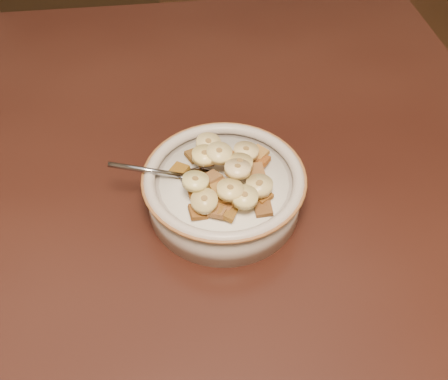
{
  "coord_description": "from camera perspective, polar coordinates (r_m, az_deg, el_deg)",
  "views": [
    {
      "loc": [
        0.2,
        -0.52,
        1.24
      ],
      "look_at": [
        0.25,
        -0.11,
        0.78
      ],
      "focal_mm": 40.0,
      "sensor_mm": 36.0,
      "label": 1
    }
  ],
  "objects": [
    {
      "name": "cereal_square_17",
      "position": [
        0.63,
        4.21,
        3.4
      ],
      "size": [
        0.03,
        0.03,
        0.01
      ],
      "primitive_type": "cube",
      "rotation": [
        0.24,
        0.17,
        2.57
      ],
      "color": "#934F19",
      "rests_on": "milk"
    },
    {
      "name": "banana_slice_7",
      "position": [
        0.58,
        1.57,
        2.44
      ],
      "size": [
        0.04,
        0.04,
        0.02
      ],
      "primitive_type": "cylinder",
      "rotation": [
        -0.13,
        0.13,
        0.41
      ],
      "color": "beige",
      "rests_on": "milk"
    },
    {
      "name": "cereal_square_8",
      "position": [
        0.58,
        4.52,
        -2.17
      ],
      "size": [
        0.02,
        0.02,
        0.01
      ],
      "primitive_type": "cube",
      "rotation": [
        -0.12,
        -0.03,
        1.55
      ],
      "color": "brown",
      "rests_on": "milk"
    },
    {
      "name": "cereal_square_12",
      "position": [
        0.58,
        -1.02,
        -1.36
      ],
      "size": [
        0.03,
        0.03,
        0.01
      ],
      "primitive_type": "cube",
      "rotation": [
        -0.11,
        0.13,
        1.98
      ],
      "color": "#99651A",
      "rests_on": "milk"
    },
    {
      "name": "table",
      "position": [
        0.76,
        -20.55,
        1.37
      ],
      "size": [
        1.41,
        0.92,
        0.04
      ],
      "primitive_type": "cube",
      "rotation": [
        0.0,
        0.0,
        -0.02
      ],
      "color": "black",
      "rests_on": "floor"
    },
    {
      "name": "banana_slice_10",
      "position": [
        0.6,
        -2.22,
        3.98
      ],
      "size": [
        0.04,
        0.04,
        0.01
      ],
      "primitive_type": "cylinder",
      "rotation": [
        0.02,
        0.03,
        1.15
      ],
      "color": "#FFE680",
      "rests_on": "milk"
    },
    {
      "name": "cereal_square_3",
      "position": [
        0.61,
        3.63,
        2.23
      ],
      "size": [
        0.02,
        0.02,
        0.01
      ],
      "primitive_type": "cube",
      "rotation": [
        0.05,
        -0.17,
        1.63
      ],
      "color": "brown",
      "rests_on": "milk"
    },
    {
      "name": "banana_slice_4",
      "position": [
        0.6,
        -0.55,
        4.24
      ],
      "size": [
        0.03,
        0.03,
        0.01
      ],
      "primitive_type": "cylinder",
      "rotation": [
        0.08,
        0.1,
        0.11
      ],
      "color": "beige",
      "rests_on": "milk"
    },
    {
      "name": "banana_slice_6",
      "position": [
        0.58,
        3.98,
        0.41
      ],
      "size": [
        0.03,
        0.03,
        0.01
      ],
      "primitive_type": "cylinder",
      "rotation": [
        0.13,
        0.05,
        1.59
      ],
      "color": "#DCC683",
      "rests_on": "milk"
    },
    {
      "name": "cereal_square_6",
      "position": [
        0.59,
        4.36,
        -0.63
      ],
      "size": [
        0.03,
        0.03,
        0.01
      ],
      "primitive_type": "cube",
      "rotation": [
        0.06,
        -0.01,
        2.17
      ],
      "color": "brown",
      "rests_on": "milk"
    },
    {
      "name": "banana_slice_2",
      "position": [
        0.56,
        2.37,
        -0.82
      ],
      "size": [
        0.04,
        0.04,
        0.01
      ],
      "primitive_type": "cylinder",
      "rotation": [
        0.01,
        -0.04,
        2.22
      ],
      "color": "#EDDA90",
      "rests_on": "milk"
    },
    {
      "name": "cereal_square_4",
      "position": [
        0.59,
        -2.29,
        0.84
      ],
      "size": [
        0.03,
        0.03,
        0.01
      ],
      "primitive_type": "cube",
      "rotation": [
        -0.14,
        -0.01,
        1.16
      ],
      "color": "brown",
      "rests_on": "milk"
    },
    {
      "name": "cereal_square_15",
      "position": [
        0.57,
        -0.47,
        -2.3
      ],
      "size": [
        0.03,
        0.03,
        0.01
      ],
      "primitive_type": "cube",
      "rotation": [
        -0.07,
        -0.15,
        2.76
      ],
      "color": "brown",
      "rests_on": "milk"
    },
    {
      "name": "cereal_square_19",
      "position": [
        0.62,
        0.42,
        3.97
      ],
      "size": [
        0.03,
        0.03,
        0.01
      ],
      "primitive_type": "cube",
      "rotation": [
        0.21,
        -0.14,
        2.24
      ],
      "color": "brown",
      "rests_on": "milk"
    },
    {
      "name": "cereal_square_14",
      "position": [
        0.64,
        3.97,
        4.21
      ],
      "size": [
        0.03,
        0.03,
        0.01
      ],
      "primitive_type": "cube",
      "rotation": [
        -0.19,
        0.05,
        2.23
      ],
      "color": "olive",
      "rests_on": "milk"
    },
    {
      "name": "spoon",
      "position": [
        0.61,
        -2.88,
        1.39
      ],
      "size": [
        0.05,
        0.04,
        0.01
      ],
      "primitive_type": "ellipsoid",
      "rotation": [
        0.0,
        0.0,
        4.53
      ],
      "color": "gray",
      "rests_on": "cereal_bowl"
    },
    {
      "name": "banana_slice_0",
      "position": [
        0.62,
        2.53,
        4.44
      ],
      "size": [
        0.03,
        0.03,
        0.01
      ],
      "primitive_type": "cylinder",
      "rotation": [
        0.1,
        0.09,
        1.5
      ],
      "color": "#D4B573",
      "rests_on": "milk"
    },
    {
      "name": "cereal_square_20",
      "position": [
        0.64,
        2.84,
        4.32
      ],
      "size": [
        0.02,
        0.02,
        0.01
      ],
      "primitive_type": "cube",
      "rotation": [
        -0.17,
        -0.04,
        1.4
      ],
      "color": "brown",
      "rests_on": "milk"
    },
    {
      "name": "cereal_square_13",
      "position": [
        0.62,
        -2.47,
        3.72
      ],
      "size": [
        0.03,
        0.03,
        0.01
      ],
      "primitive_type": "cube",
      "rotation": [
        0.22,
        0.01,
        0.45
      ],
      "color": "brown",
      "rests_on": "milk"
    },
    {
      "name": "banana_slice_5",
      "position": [
        0.58,
        -3.28,
        0.99
      ],
      "size": [
        0.03,
        0.03,
        0.02
      ],
      "primitive_type": "cylinder",
      "rotation": [
        0.12,
        0.14,
        1.56
      ],
      "color": "#F1E799",
      "rests_on": "milk"
    },
    {
      "name": "milk",
      "position": [
        0.61,
        -0.0,
        1.02
      ],
      "size": [
        0.16,
        0.16,
        0.0
      ],
      "primitive_type": "cylinder",
      "color": "white",
      "rests_on": "cereal_bowl"
    },
    {
      "name": "cereal_square_11",
      "position": [
        0.58,
        -0.49,
        0.39
      ],
      "size": [
        0.02,
        0.02,
        0.01
      ],
      "primitive_type": "cube",
      "rotation": [
        0.02,
        0.07,
        0.26
      ],
      "color": "brown",
      "rests_on": "milk"
    },
    {
      "name": "cereal_square_0",
      "position": [
        0.57,
        -0.71,
        -2.39
      ],
      "size": [
        0.03,
        0.03,
        0.01
      ],
      "primitive_type": "cube",
      "rotation": [
        -0.17,
        0.15,
        1.06
      ],
      "color": "#9C6236",
      "rests_on": "milk"
    },
    {
      "name": "banana_slice_8",
      "position": [
        0.57,
        0.71,
        0.0
      ],
      "size": [
        0.04,
        0.04,
        0.01
      ],
      "primitive_type": "cylinder",
      "rotation": [
        0.11,
        0.07,
        1.7
      ],
      "color": "#F4D375",
      "rests_on": "milk"
    },
    {
      "name": "banana_slice_11",
      "position": [
        0.62,
        -1.79,
        5.32
      ],
      "size": [
        0.04,
        0.04,
        0.02
      ],
      "primitive_type": "cylinder",
      "rotation": [
        -0.1,
        -0.13,
        2.96
      ],
      "color": "#D5C474",
      "rests_on": "milk"
    },
    {
      "name": "cereal_square_25",
      "position": [
        0.58,
        -0.46,
        -0.56
      ],
      "size": [
        0.03,
        0.03,
        0.01
      ],
      "primitive_type": "cube",
      "rotation": [
        -0.02,
        -0.07,
        1.21
      ],
      "color": "#915E26",
      "rests_on": "milk"
    },
    {
      "name": "cereal_bowl",
      "position": [
        0.63,
        -0.0,
        -0.42
      ],
      "size": [
        0.19,
        0.19,
        0.05
      ],
      "primitive_type": "cylinder",
      "color": "silver",
      "rests_on": "table"
    },
    {
      "name": "banana_slice_3",
      "position": [
        0.58,
        4.1,
        0.56
      ],
      "size": [
        0.04,
        0.04,
        0.01
      ],
      "primitive_type": "cylinder",
      "rotation": [
        0.07,
        -0.01,
        2.6
      ],
      "color": "#C8BD6C",
      "rests_on": "milk"
    },
    {
      "name": "cereal_square_24",
      "position": [
        0.62,
        1.31,
        3.42
      ],
      "size": [
        0.03,
        0.03,
        0.01
      ],
      "primitive_type": "cube",
      "rotation": [
        -0.2,
        0.17,
        0.57
      ],
      "color": "brown",
      "rests_on": "milk"
    },
    {
      "name": "cereal_square_22",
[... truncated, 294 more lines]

